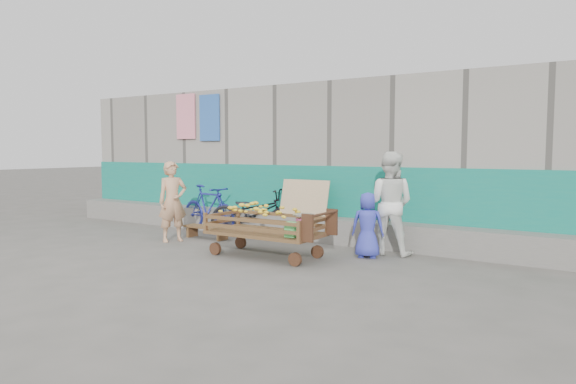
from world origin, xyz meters
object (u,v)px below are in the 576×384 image
Objects in this scene: woman at (389,203)px; bicycle_blue at (209,208)px; bicycle_dark at (254,213)px; bench at (207,229)px; child at (368,225)px; vendor_man at (173,202)px; banana_cart at (264,221)px.

woman reaches higher than bicycle_blue.
bicycle_blue is (-1.18, 0.00, 0.02)m from bicycle_dark.
bicycle_dark is at bearing 44.25° from bench.
bench is at bearing -131.31° from bicycle_blue.
bicycle_blue is (-3.84, 0.61, -0.03)m from child.
vendor_man reaches higher than bicycle_dark.
banana_cart is 1.88m from bicycle_dark.
child is 0.64× the size of bicycle_blue.
child is at bearing 29.25° from banana_cart.
child reaches higher than bicycle_dark.
woman is (3.83, 1.04, 0.09)m from vendor_man.
woman is at bearing 7.47° from bench.
bicycle_dark is 1.18m from bicycle_blue.
vendor_man is at bearing 8.21° from woman.
bench is at bearing 115.08° from bicycle_dark.
child is at bearing 0.49° from bench.
bicycle_dark reaches higher than bench.
bicycle_dark is at bearing -80.29° from bicycle_blue.
bicycle_dark is at bearing -12.40° from vendor_man.
banana_cart is 2.22m from vendor_man.
bicycle_blue reaches higher than bench.
banana_cart is 2.08m from bench.
child is at bearing 59.90° from woman.
vendor_man reaches higher than banana_cart.
bench is at bearing -18.13° from child.
banana_cart is 2.79m from bicycle_blue.
bicycle_blue is at bearing 128.97° from bench.
woman is 1.61× the size of child.
banana_cart is at bearing -68.81° from vendor_man.
vendor_man is 3.70m from child.
bicycle_dark is 1.11× the size of bicycle_blue.
bicycle_dark is (0.66, 0.64, 0.30)m from bench.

